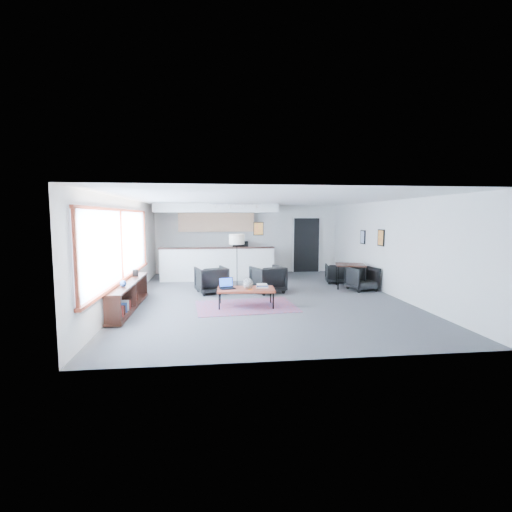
{
  "coord_description": "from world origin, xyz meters",
  "views": [
    {
      "loc": [
        -1.35,
        -9.76,
        2.14
      ],
      "look_at": [
        -0.16,
        0.4,
        1.07
      ],
      "focal_mm": 26.0,
      "sensor_mm": 36.0,
      "label": 1
    }
  ],
  "objects": [
    {
      "name": "wall_art_upper",
      "position": [
        3.47,
        1.7,
        1.5
      ],
      "size": [
        0.03,
        0.34,
        0.44
      ],
      "color": "black",
      "rests_on": "room"
    },
    {
      "name": "doorway",
      "position": [
        2.3,
        4.42,
        1.07
      ],
      "size": [
        1.1,
        0.12,
        2.15
      ],
      "color": "black",
      "rests_on": "room"
    },
    {
      "name": "ceramic_pot",
      "position": [
        -0.52,
        -1.11,
        0.57
      ],
      "size": [
        0.25,
        0.25,
        0.25
      ],
      "rotation": [
        0.0,
        0.0,
        -0.0
      ],
      "color": "gray",
      "rests_on": "coffee_table"
    },
    {
      "name": "kilim_rug",
      "position": [
        -0.57,
        -1.06,
        0.01
      ],
      "size": [
        2.47,
        1.79,
        0.01
      ],
      "rotation": [
        0.0,
        0.0,
        0.08
      ],
      "color": "#693852",
      "rests_on": "floor"
    },
    {
      "name": "armchair_left",
      "position": [
        -1.4,
        0.64,
        0.41
      ],
      "size": [
        0.98,
        0.95,
        0.83
      ],
      "primitive_type": "imported",
      "rotation": [
        0.0,
        0.0,
        3.42
      ],
      "color": "black",
      "rests_on": "floor"
    },
    {
      "name": "microwave",
      "position": [
        -0.32,
        4.15,
        1.12
      ],
      "size": [
        0.57,
        0.33,
        0.38
      ],
      "primitive_type": "imported",
      "rotation": [
        0.0,
        0.0,
        0.04
      ],
      "color": "black",
      "rests_on": "kitchenette"
    },
    {
      "name": "window",
      "position": [
        -3.46,
        -0.9,
        1.46
      ],
      "size": [
        0.1,
        5.95,
        1.66
      ],
      "color": "#8CBFFF",
      "rests_on": "room"
    },
    {
      "name": "track_light",
      "position": [
        -0.59,
        2.2,
        2.53
      ],
      "size": [
        1.6,
        0.07,
        0.15
      ],
      "color": "silver",
      "rests_on": "room"
    },
    {
      "name": "floor_lamp",
      "position": [
        -0.62,
        1.46,
        1.41
      ],
      "size": [
        0.61,
        0.61,
        1.62
      ],
      "rotation": [
        0.0,
        0.0,
        0.38
      ],
      "color": "black",
      "rests_on": "floor"
    },
    {
      "name": "dining_table",
      "position": [
        2.8,
        0.99,
        0.66
      ],
      "size": [
        1.04,
        1.04,
        0.72
      ],
      "rotation": [
        0.0,
        0.0,
        -0.26
      ],
      "color": "#321811",
      "rests_on": "floor"
    },
    {
      "name": "wall_art_lower",
      "position": [
        3.47,
        0.4,
        1.55
      ],
      "size": [
        0.03,
        0.38,
        0.48
      ],
      "color": "black",
      "rests_on": "room"
    },
    {
      "name": "coaster",
      "position": [
        -0.47,
        -1.24,
        0.45
      ],
      "size": [
        0.12,
        0.12,
        0.01
      ],
      "rotation": [
        0.0,
        0.0,
        -0.25
      ],
      "color": "#E5590C",
      "rests_on": "coffee_table"
    },
    {
      "name": "room",
      "position": [
        0.0,
        0.0,
        1.3
      ],
      "size": [
        7.02,
        9.02,
        2.62
      ],
      "color": "#48484B",
      "rests_on": "ground"
    },
    {
      "name": "armchair_right",
      "position": [
        0.2,
        0.55,
        0.42
      ],
      "size": [
        1.03,
        1.0,
        0.84
      ],
      "primitive_type": "imported",
      "rotation": [
        0.0,
        0.0,
        3.49
      ],
      "color": "black",
      "rests_on": "floor"
    },
    {
      "name": "dining_chair_near",
      "position": [
        3.0,
        0.53,
        0.33
      ],
      "size": [
        0.74,
        0.71,
        0.66
      ],
      "primitive_type": "imported",
      "rotation": [
        0.0,
        0.0,
        0.19
      ],
      "color": "black",
      "rests_on": "floor"
    },
    {
      "name": "kitchenette",
      "position": [
        -1.2,
        3.71,
        1.38
      ],
      "size": [
        4.2,
        1.96,
        2.6
      ],
      "color": "white",
      "rests_on": "floor"
    },
    {
      "name": "dining_chair_far",
      "position": [
        2.65,
        1.81,
        0.29
      ],
      "size": [
        0.67,
        0.64,
        0.58
      ],
      "primitive_type": "imported",
      "rotation": [
        0.0,
        0.0,
        2.93
      ],
      "color": "black",
      "rests_on": "floor"
    },
    {
      "name": "console",
      "position": [
        -3.3,
        -1.05,
        0.33
      ],
      "size": [
        0.35,
        3.0,
        0.8
      ],
      "color": "#321811",
      "rests_on": "floor"
    },
    {
      "name": "laptop",
      "position": [
        -1.03,
        -0.99,
        0.52
      ],
      "size": [
        0.41,
        0.36,
        0.25
      ],
      "rotation": [
        0.0,
        0.0,
        0.24
      ],
      "color": "black",
      "rests_on": "coffee_table"
    },
    {
      "name": "book_stack",
      "position": [
        -0.17,
        -1.01,
        0.49
      ],
      "size": [
        0.31,
        0.26,
        0.09
      ],
      "rotation": [
        0.0,
        0.0,
        -0.09
      ],
      "color": "silver",
      "rests_on": "coffee_table"
    },
    {
      "name": "coffee_table",
      "position": [
        -0.57,
        -1.06,
        0.41
      ],
      "size": [
        1.4,
        0.81,
        0.44
      ],
      "rotation": [
        0.0,
        0.0,
        -0.06
      ],
      "color": "maroon",
      "rests_on": "floor"
    }
  ]
}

